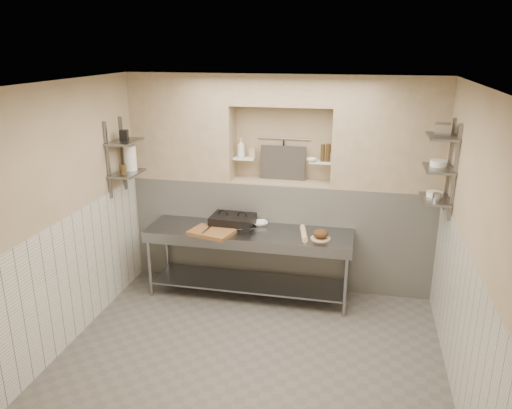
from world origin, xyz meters
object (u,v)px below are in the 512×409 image
(panini_press, at_px, (233,221))
(jug_left, at_px, (130,158))
(bowl_alcove, at_px, (312,160))
(cutting_board, at_px, (212,232))
(bottle_soap, at_px, (241,148))
(bread_loaf, at_px, (321,234))
(prep_table, at_px, (249,250))
(mixing_bowl, at_px, (260,223))
(rolling_pin, at_px, (304,233))

(panini_press, height_order, jug_left, jug_left)
(bowl_alcove, height_order, jug_left, jug_left)
(cutting_board, distance_m, bottle_soap, 1.20)
(cutting_board, relative_size, bread_loaf, 2.84)
(prep_table, xyz_separation_m, jug_left, (-1.52, -0.02, 1.13))
(bottle_soap, xyz_separation_m, bowl_alcove, (0.93, -0.03, -0.11))
(panini_press, xyz_separation_m, bread_loaf, (1.14, -0.20, -0.01))
(mixing_bowl, bearing_deg, cutting_board, -139.74)
(rolling_pin, relative_size, bowl_alcove, 3.54)
(panini_press, bearing_deg, mixing_bowl, 21.78)
(bowl_alcove, bearing_deg, panini_press, -157.25)
(prep_table, height_order, mixing_bowl, mixing_bowl)
(mixing_bowl, relative_size, jug_left, 0.64)
(mixing_bowl, distance_m, bread_loaf, 0.87)
(cutting_board, bearing_deg, bowl_alcove, 32.41)
(prep_table, relative_size, bottle_soap, 10.24)
(mixing_bowl, distance_m, rolling_pin, 0.66)
(mixing_bowl, distance_m, bowl_alcove, 1.05)
(prep_table, bearing_deg, cutting_board, -154.34)
(mixing_bowl, bearing_deg, panini_press, -160.56)
(prep_table, bearing_deg, rolling_pin, -2.56)
(cutting_board, height_order, bottle_soap, bottle_soap)
(bread_loaf, height_order, bowl_alcove, bowl_alcove)
(jug_left, bearing_deg, rolling_pin, -0.31)
(jug_left, bearing_deg, bottle_soap, 23.61)
(jug_left, bearing_deg, mixing_bowl, 8.99)
(bowl_alcove, xyz_separation_m, jug_left, (-2.23, -0.54, 0.04))
(cutting_board, relative_size, bowl_alcove, 3.99)
(cutting_board, bearing_deg, panini_press, 59.95)
(prep_table, xyz_separation_m, rolling_pin, (0.70, -0.03, 0.29))
(rolling_pin, height_order, bottle_soap, bottle_soap)
(panini_press, height_order, cutting_board, panini_press)
(panini_press, distance_m, rolling_pin, 0.95)
(rolling_pin, bearing_deg, jug_left, 179.69)
(cutting_board, distance_m, mixing_bowl, 0.68)
(prep_table, xyz_separation_m, cutting_board, (-0.42, -0.20, 0.28))
(prep_table, bearing_deg, jug_left, -179.27)
(panini_press, relative_size, bottle_soap, 2.19)
(cutting_board, xyz_separation_m, bread_loaf, (1.33, 0.12, 0.05))
(panini_press, distance_m, mixing_bowl, 0.36)
(bottle_soap, relative_size, jug_left, 0.81)
(rolling_pin, xyz_separation_m, bowl_alcove, (0.01, 0.55, 0.80))
(mixing_bowl, height_order, bottle_soap, bottle_soap)
(prep_table, height_order, cutting_board, cutting_board)
(mixing_bowl, bearing_deg, prep_table, -112.46)
(cutting_board, xyz_separation_m, mixing_bowl, (0.52, 0.44, 0.00))
(prep_table, xyz_separation_m, bottle_soap, (-0.22, 0.55, 1.20))
(jug_left, bearing_deg, bowl_alcove, 13.47)
(cutting_board, bearing_deg, rolling_pin, 8.66)
(mixing_bowl, xyz_separation_m, bowl_alcove, (0.61, 0.28, 0.81))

